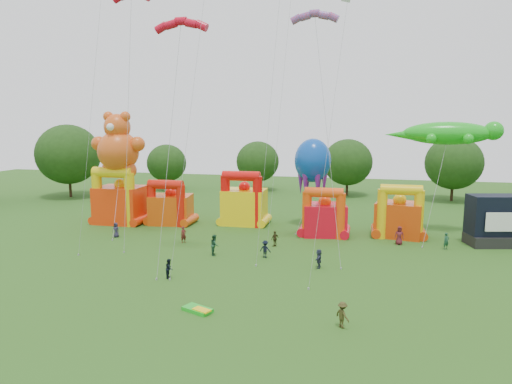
% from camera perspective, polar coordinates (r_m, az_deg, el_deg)
% --- Properties ---
extents(ground, '(160.00, 160.00, 0.00)m').
position_cam_1_polar(ground, '(28.49, -10.25, -17.12)').
color(ground, '#2D5618').
rests_on(ground, ground).
extents(tree_ring, '(122.46, 124.55, 12.07)m').
position_cam_1_polar(tree_ring, '(27.41, -12.34, -4.34)').
color(tree_ring, '#352314').
rests_on(tree_ring, ground).
extents(bouncy_castle_0, '(5.65, 4.56, 7.09)m').
position_cam_1_polar(bouncy_castle_0, '(58.66, -16.70, -1.16)').
color(bouncy_castle_0, red).
rests_on(bouncy_castle_0, ground).
extents(bouncy_castle_1, '(5.34, 4.53, 5.58)m').
position_cam_1_polar(bouncy_castle_1, '(56.80, -10.67, -1.82)').
color(bouncy_castle_1, '#D3450B').
rests_on(bouncy_castle_1, ground).
extents(bouncy_castle_2, '(5.15, 4.15, 6.67)m').
position_cam_1_polar(bouncy_castle_2, '(55.51, -1.52, -1.50)').
color(bouncy_castle_2, yellow).
rests_on(bouncy_castle_2, ground).
extents(bouncy_castle_3, '(5.16, 4.41, 5.50)m').
position_cam_1_polar(bouncy_castle_3, '(50.60, 8.53, -3.08)').
color(bouncy_castle_3, red).
rests_on(bouncy_castle_3, ground).
extents(bouncy_castle_4, '(5.39, 4.62, 5.90)m').
position_cam_1_polar(bouncy_castle_4, '(51.85, 17.45, -2.94)').
color(bouncy_castle_4, red).
rests_on(bouncy_castle_4, ground).
extents(stage_trailer, '(8.51, 4.79, 5.17)m').
position_cam_1_polar(stage_trailer, '(52.75, 29.07, -3.19)').
color(stage_trailer, black).
rests_on(stage_trailer, ground).
extents(teddy_bear_kite, '(6.87, 9.76, 13.74)m').
position_cam_1_polar(teddy_bear_kite, '(55.53, -16.96, 2.22)').
color(teddy_bear_kite, '#D75117').
rests_on(teddy_bear_kite, ground).
extents(gecko_kite, '(12.28, 9.36, 12.57)m').
position_cam_1_polar(gecko_kite, '(52.09, 21.87, 1.96)').
color(gecko_kite, green).
rests_on(gecko_kite, ground).
extents(octopus_kite, '(4.32, 7.10, 10.58)m').
position_cam_1_polar(octopus_kite, '(54.04, 6.86, 2.21)').
color(octopus_kite, '#0B42A8').
rests_on(octopus_kite, ground).
extents(parafoil_kites, '(23.18, 12.92, 25.81)m').
position_cam_1_polar(parafoil_kites, '(41.30, 3.31, 7.67)').
color(parafoil_kites, red).
rests_on(parafoil_kites, ground).
extents(diamond_kites, '(24.67, 16.70, 38.49)m').
position_cam_1_polar(diamond_kites, '(41.49, -3.76, 14.23)').
color(diamond_kites, red).
rests_on(diamond_kites, ground).
extents(folded_kite_bundle, '(2.23, 1.70, 0.31)m').
position_cam_1_polar(folded_kite_bundle, '(31.25, -7.26, -14.37)').
color(folded_kite_bundle, green).
rests_on(folded_kite_bundle, ground).
extents(spectator_0, '(0.84, 0.59, 1.62)m').
position_cam_1_polar(spectator_0, '(51.87, -17.10, -4.55)').
color(spectator_0, '#29253E').
rests_on(spectator_0, ground).
extents(spectator_1, '(0.73, 0.73, 1.71)m').
position_cam_1_polar(spectator_1, '(47.91, -9.05, -5.30)').
color(spectator_1, '#581B19').
rests_on(spectator_1, ground).
extents(spectator_2, '(0.97, 1.11, 1.96)m').
position_cam_1_polar(spectator_2, '(43.22, -5.19, -6.59)').
color(spectator_2, '#1A432A').
rests_on(spectator_2, ground).
extents(spectator_3, '(1.15, 0.80, 1.64)m').
position_cam_1_polar(spectator_3, '(42.21, 1.16, -7.16)').
color(spectator_3, black).
rests_on(spectator_3, ground).
extents(spectator_4, '(0.87, 0.98, 1.59)m').
position_cam_1_polar(spectator_4, '(46.03, 2.38, -5.85)').
color(spectator_4, '#3A3217').
rests_on(spectator_4, ground).
extents(spectator_5, '(0.49, 1.53, 1.65)m').
position_cam_1_polar(spectator_5, '(39.73, 7.86, -8.25)').
color(spectator_5, '#292E45').
rests_on(spectator_5, ground).
extents(spectator_6, '(0.95, 0.64, 1.90)m').
position_cam_1_polar(spectator_6, '(48.83, 17.48, -5.21)').
color(spectator_6, maroon).
rests_on(spectator_6, ground).
extents(spectator_7, '(0.72, 0.64, 1.66)m').
position_cam_1_polar(spectator_7, '(48.67, 22.69, -5.68)').
color(spectator_7, '#1C4730').
rests_on(spectator_7, ground).
extents(spectator_8, '(0.74, 0.87, 1.57)m').
position_cam_1_polar(spectator_8, '(37.60, -10.78, -9.37)').
color(spectator_8, black).
rests_on(spectator_8, ground).
extents(spectator_9, '(1.17, 1.18, 1.63)m').
position_cam_1_polar(spectator_9, '(29.04, 10.75, -14.85)').
color(spectator_9, '#383416').
rests_on(spectator_9, ground).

